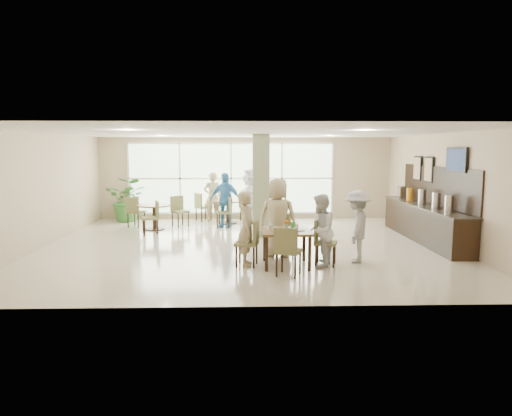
{
  "coord_description": "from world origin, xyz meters",
  "views": [
    {
      "loc": [
        -0.08,
        -11.23,
        2.39
      ],
      "look_at": [
        0.2,
        -1.2,
        1.1
      ],
      "focal_mm": 32.0,
      "sensor_mm": 36.0,
      "label": 1
    }
  ],
  "objects_px": {
    "potted_plant": "(128,199)",
    "teen_standing": "(357,226)",
    "round_table_right": "(228,206)",
    "buffet_counter": "(425,220)",
    "round_table_left": "(154,211)",
    "teen_left": "(246,229)",
    "main_table": "(286,234)",
    "teen_right": "(320,231)",
    "teen_far": "(278,218)",
    "adult_a": "(225,200)",
    "adult_b": "(250,196)",
    "adult_standing": "(213,197)"
  },
  "relations": [
    {
      "from": "teen_left",
      "to": "adult_b",
      "type": "height_order",
      "value": "adult_b"
    },
    {
      "from": "round_table_left",
      "to": "round_table_right",
      "type": "relative_size",
      "value": 1.0
    },
    {
      "from": "round_table_left",
      "to": "adult_a",
      "type": "distance_m",
      "value": 2.16
    },
    {
      "from": "main_table",
      "to": "adult_b",
      "type": "distance_m",
      "value": 5.64
    },
    {
      "from": "teen_far",
      "to": "teen_right",
      "type": "height_order",
      "value": "teen_far"
    },
    {
      "from": "round_table_right",
      "to": "adult_a",
      "type": "height_order",
      "value": "adult_a"
    },
    {
      "from": "round_table_left",
      "to": "adult_a",
      "type": "bearing_deg",
      "value": 9.68
    },
    {
      "from": "round_table_right",
      "to": "adult_b",
      "type": "height_order",
      "value": "adult_b"
    },
    {
      "from": "main_table",
      "to": "teen_far",
      "type": "xyz_separation_m",
      "value": [
        -0.11,
        0.83,
        0.22
      ]
    },
    {
      "from": "potted_plant",
      "to": "adult_standing",
      "type": "height_order",
      "value": "adult_standing"
    },
    {
      "from": "adult_b",
      "to": "adult_a",
      "type": "bearing_deg",
      "value": -51.54
    },
    {
      "from": "round_table_right",
      "to": "potted_plant",
      "type": "relative_size",
      "value": 0.69
    },
    {
      "from": "adult_standing",
      "to": "teen_right",
      "type": "bearing_deg",
      "value": 101.0
    },
    {
      "from": "adult_standing",
      "to": "teen_far",
      "type": "bearing_deg",
      "value": 96.96
    },
    {
      "from": "main_table",
      "to": "teen_right",
      "type": "height_order",
      "value": "teen_right"
    },
    {
      "from": "potted_plant",
      "to": "adult_b",
      "type": "distance_m",
      "value": 4.09
    },
    {
      "from": "round_table_left",
      "to": "teen_standing",
      "type": "height_order",
      "value": "teen_standing"
    },
    {
      "from": "round_table_right",
      "to": "adult_a",
      "type": "xyz_separation_m",
      "value": [
        -0.06,
        -0.76,
        0.29
      ]
    },
    {
      "from": "potted_plant",
      "to": "teen_standing",
      "type": "height_order",
      "value": "teen_standing"
    },
    {
      "from": "teen_right",
      "to": "adult_standing",
      "type": "distance_m",
      "value": 6.51
    },
    {
      "from": "round_table_left",
      "to": "buffet_counter",
      "type": "distance_m",
      "value": 7.69
    },
    {
      "from": "teen_far",
      "to": "adult_b",
      "type": "height_order",
      "value": "adult_b"
    },
    {
      "from": "buffet_counter",
      "to": "adult_standing",
      "type": "height_order",
      "value": "buffet_counter"
    },
    {
      "from": "teen_standing",
      "to": "adult_standing",
      "type": "relative_size",
      "value": 0.93
    },
    {
      "from": "potted_plant",
      "to": "teen_far",
      "type": "distance_m",
      "value": 6.96
    },
    {
      "from": "adult_a",
      "to": "teen_right",
      "type": "bearing_deg",
      "value": -47.66
    },
    {
      "from": "teen_standing",
      "to": "round_table_right",
      "type": "bearing_deg",
      "value": -134.56
    },
    {
      "from": "main_table",
      "to": "adult_a",
      "type": "distance_m",
      "value": 5.0
    },
    {
      "from": "round_table_left",
      "to": "main_table",
      "type": "bearing_deg",
      "value": -51.23
    },
    {
      "from": "potted_plant",
      "to": "teen_standing",
      "type": "xyz_separation_m",
      "value": [
        6.25,
        -5.75,
        0.03
      ]
    },
    {
      "from": "potted_plant",
      "to": "adult_a",
      "type": "bearing_deg",
      "value": -20.85
    },
    {
      "from": "round_table_left",
      "to": "teen_left",
      "type": "height_order",
      "value": "teen_left"
    },
    {
      "from": "main_table",
      "to": "teen_right",
      "type": "bearing_deg",
      "value": -5.2
    },
    {
      "from": "round_table_left",
      "to": "teen_left",
      "type": "bearing_deg",
      "value": -57.85
    },
    {
      "from": "round_table_left",
      "to": "adult_b",
      "type": "relative_size",
      "value": 0.57
    },
    {
      "from": "teen_far",
      "to": "adult_b",
      "type": "relative_size",
      "value": 1.0
    },
    {
      "from": "teen_left",
      "to": "adult_a",
      "type": "bearing_deg",
      "value": 8.2
    },
    {
      "from": "round_table_right",
      "to": "buffet_counter",
      "type": "height_order",
      "value": "buffet_counter"
    },
    {
      "from": "buffet_counter",
      "to": "adult_b",
      "type": "xyz_separation_m",
      "value": [
        -4.56,
        3.04,
        0.34
      ]
    },
    {
      "from": "buffet_counter",
      "to": "adult_b",
      "type": "height_order",
      "value": "buffet_counter"
    },
    {
      "from": "teen_right",
      "to": "adult_b",
      "type": "relative_size",
      "value": 0.84
    },
    {
      "from": "potted_plant",
      "to": "teen_standing",
      "type": "relative_size",
      "value": 0.96
    },
    {
      "from": "round_table_right",
      "to": "teen_standing",
      "type": "height_order",
      "value": "teen_standing"
    },
    {
      "from": "teen_far",
      "to": "teen_right",
      "type": "xyz_separation_m",
      "value": [
        0.8,
        -0.89,
        -0.14
      ]
    },
    {
      "from": "buffet_counter",
      "to": "teen_left",
      "type": "height_order",
      "value": "buffet_counter"
    },
    {
      "from": "round_table_left",
      "to": "teen_far",
      "type": "xyz_separation_m",
      "value": [
        3.45,
        -3.6,
        0.33
      ]
    },
    {
      "from": "round_table_right",
      "to": "adult_standing",
      "type": "distance_m",
      "value": 0.68
    },
    {
      "from": "adult_standing",
      "to": "potted_plant",
      "type": "bearing_deg",
      "value": -15.01
    },
    {
      "from": "round_table_left",
      "to": "teen_left",
      "type": "xyz_separation_m",
      "value": [
        2.74,
        -4.36,
        0.21
      ]
    },
    {
      "from": "teen_right",
      "to": "adult_a",
      "type": "xyz_separation_m",
      "value": [
        -2.13,
        4.85,
        0.1
      ]
    }
  ]
}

